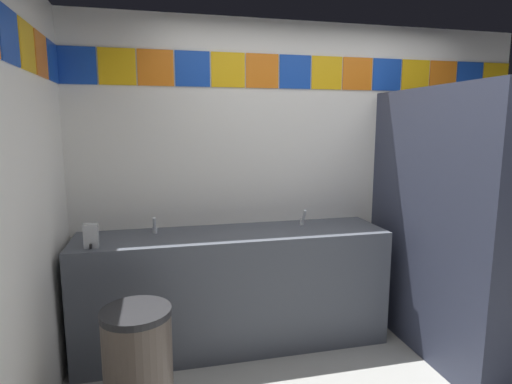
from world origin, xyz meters
name	(u,v)px	position (x,y,z in m)	size (l,w,h in m)	color
wall_back	(307,176)	(0.00, 1.47, 1.27)	(3.84, 0.09, 2.53)	white
vanity_counter	(234,288)	(-0.70, 1.14, 0.46)	(2.33, 0.57, 0.90)	#4C515B
faucet_left	(155,227)	(-1.28, 1.23, 0.95)	(0.04, 0.10, 0.14)	silver
faucet_right	(303,219)	(-0.12, 1.23, 0.95)	(0.04, 0.10, 0.14)	silver
soap_dispenser	(91,236)	(-1.69, 0.98, 0.98)	(0.09, 0.09, 0.16)	#B7BABF
stall_divider	(466,232)	(0.79, 0.48, 0.99)	(0.92, 1.39, 1.97)	#33384C
toilet	(439,290)	(1.07, 1.06, 0.30)	(0.39, 0.49, 0.74)	white
trash_bin	(138,365)	(-1.39, 0.42, 0.34)	(0.40, 0.40, 0.69)	brown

